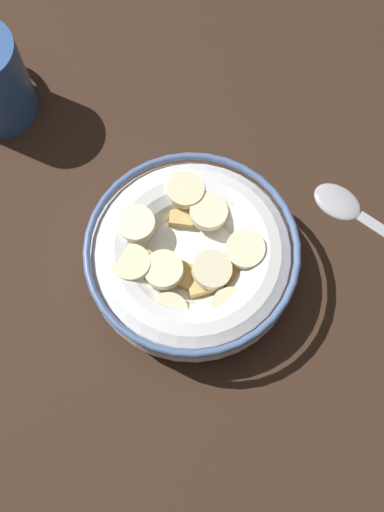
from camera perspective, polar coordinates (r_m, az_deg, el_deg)
The scene contains 3 objects.
ground_plane at distance 52.72cm, azimuth -0.00°, elevation -1.49°, with size 120.95×120.95×2.00cm, color #332116.
cereal_bowl at distance 49.20cm, azimuth -0.02°, elevation -0.16°, with size 17.27×17.27×5.34cm.
spoon at distance 55.30cm, azimuth 14.97°, elevation 4.28°, with size 11.81×10.12×0.80cm.
Camera 1 is at (-16.32, 3.99, 48.97)cm, focal length 42.23 mm.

